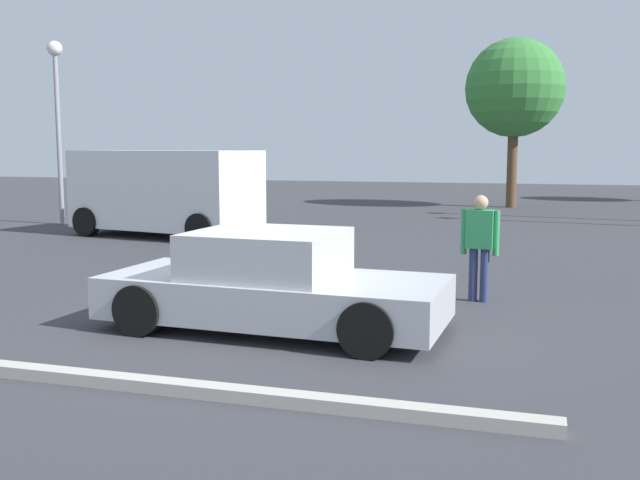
% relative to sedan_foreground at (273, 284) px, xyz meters
% --- Properties ---
extents(ground_plane, '(80.00, 80.00, 0.00)m').
position_rel_sedan_foreground_xyz_m(ground_plane, '(-0.12, -0.00, -0.58)').
color(ground_plane, '#38383D').
extents(sedan_foreground, '(4.38, 2.07, 1.26)m').
position_rel_sedan_foreground_xyz_m(sedan_foreground, '(0.00, 0.00, 0.00)').
color(sedan_foreground, '#B7BABF').
rests_on(sedan_foreground, ground_plane).
extents(dog, '(0.63, 0.38, 0.42)m').
position_rel_sedan_foreground_xyz_m(dog, '(-2.09, 2.62, -0.32)').
color(dog, olive).
rests_on(dog, ground_plane).
extents(van_white, '(5.17, 3.00, 2.23)m').
position_rel_sedan_foreground_xyz_m(van_white, '(-6.10, 8.37, 0.63)').
color(van_white, white).
rests_on(van_white, ground_plane).
extents(pedestrian, '(0.57, 0.28, 1.60)m').
position_rel_sedan_foreground_xyz_m(pedestrian, '(2.39, 2.44, 0.37)').
color(pedestrian, navy).
rests_on(pedestrian, ground_plane).
extents(parking_curb, '(7.17, 0.20, 0.12)m').
position_rel_sedan_foreground_xyz_m(parking_curb, '(-0.12, -2.56, -0.52)').
color(parking_curb, '#B7B2A8').
rests_on(parking_curb, ground_plane).
extents(light_post_near, '(0.44, 0.44, 5.44)m').
position_rel_sedan_foreground_xyz_m(light_post_near, '(-10.60, 10.11, 3.20)').
color(light_post_near, gray).
rests_on(light_post_near, ground_plane).
extents(tree_back_center, '(3.76, 3.76, 6.46)m').
position_rel_sedan_foreground_xyz_m(tree_back_center, '(2.26, 20.45, 3.98)').
color(tree_back_center, brown).
rests_on(tree_back_center, ground_plane).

